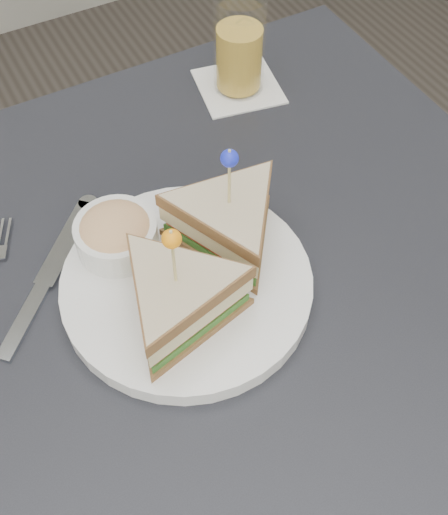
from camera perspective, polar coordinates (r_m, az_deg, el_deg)
ground_plane at (r=1.37m, az=-0.18°, el=-20.98°), size 3.50×3.50×0.00m
table at (r=0.74m, az=-0.31°, el=-6.67°), size 0.80×0.80×0.75m
plate_meal at (r=0.65m, az=-2.90°, el=-0.43°), size 0.33×0.33×0.16m
cutlery_knife at (r=0.71m, az=-15.37°, el=-1.79°), size 0.17×0.17×0.01m
drink_set at (r=0.88m, az=1.35°, el=17.91°), size 0.12×0.12×0.14m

